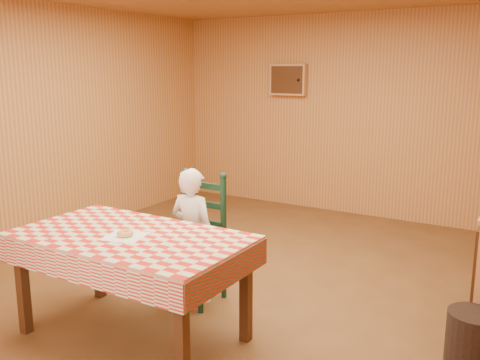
% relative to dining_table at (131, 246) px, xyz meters
% --- Properties ---
extents(ground, '(6.00, 6.00, 0.00)m').
position_rel_dining_table_xyz_m(ground, '(0.14, 1.04, -0.69)').
color(ground, brown).
rests_on(ground, ground).
extents(cabin_walls, '(5.10, 6.05, 2.65)m').
position_rel_dining_table_xyz_m(cabin_walls, '(0.14, 1.58, 1.14)').
color(cabin_walls, '#C28346').
rests_on(cabin_walls, ground).
extents(dining_table, '(1.66, 0.96, 0.77)m').
position_rel_dining_table_xyz_m(dining_table, '(0.00, 0.00, 0.00)').
color(dining_table, '#452612').
rests_on(dining_table, ground).
extents(ladder_chair, '(0.44, 0.40, 1.08)m').
position_rel_dining_table_xyz_m(ladder_chair, '(0.00, 0.79, -0.18)').
color(ladder_chair, black).
rests_on(ladder_chair, ground).
extents(seated_child, '(0.41, 0.27, 1.12)m').
position_rel_dining_table_xyz_m(seated_child, '(0.00, 0.73, -0.13)').
color(seated_child, white).
rests_on(seated_child, ground).
extents(napkin, '(0.31, 0.31, 0.00)m').
position_rel_dining_table_xyz_m(napkin, '(0.00, -0.05, 0.08)').
color(napkin, white).
rests_on(napkin, dining_table).
extents(donut, '(0.12, 0.12, 0.04)m').
position_rel_dining_table_xyz_m(donut, '(0.00, -0.05, 0.10)').
color(donut, gold).
rests_on(donut, napkin).
extents(storage_bin, '(0.44, 0.44, 0.35)m').
position_rel_dining_table_xyz_m(storage_bin, '(2.15, 0.88, -0.51)').
color(storage_bin, black).
rests_on(storage_bin, ground).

